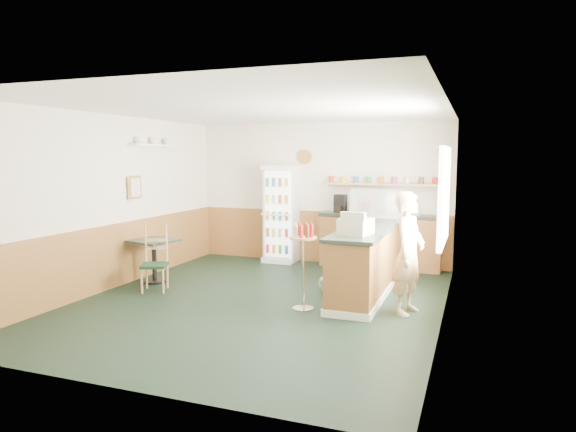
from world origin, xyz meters
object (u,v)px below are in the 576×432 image
at_px(shopkeeper, 409,253).
at_px(cafe_table, 154,252).
at_px(cafe_chair, 157,256).
at_px(condiment_stand, 303,253).
at_px(cash_register, 356,227).
at_px(display_case, 379,205).
at_px(drinks_fridge, 281,214).

relative_size(shopkeeper, cafe_table, 2.09).
xyz_separation_m(shopkeeper, cafe_chair, (-3.78, -0.11, -0.28)).
relative_size(shopkeeper, condiment_stand, 1.39).
bearing_deg(cash_register, cafe_chair, -167.26).
relative_size(display_case, cafe_chair, 0.90).
bearing_deg(condiment_stand, shopkeeper, 12.91).
distance_m(condiment_stand, cafe_chair, 2.46).
relative_size(cafe_table, cafe_chair, 0.76).
height_order(drinks_fridge, display_case, drinks_fridge).
height_order(drinks_fridge, cafe_table, drinks_fridge).
height_order(drinks_fridge, shopkeeper, drinks_fridge).
height_order(drinks_fridge, cafe_chair, drinks_fridge).
distance_m(drinks_fridge, cafe_table, 2.72).
relative_size(cash_register, cafe_table, 0.52).
xyz_separation_m(cash_register, cafe_table, (-3.40, 0.29, -0.62)).
height_order(cafe_table, cafe_chair, cafe_chair).
bearing_deg(shopkeeper, drinks_fridge, 60.75).
distance_m(display_case, shopkeeper, 1.89).
bearing_deg(cash_register, condiment_stand, -144.81).
bearing_deg(cafe_table, cash_register, -4.85).
bearing_deg(cash_register, shopkeeper, 12.90).
relative_size(cash_register, condiment_stand, 0.35).
xyz_separation_m(cash_register, cafe_chair, (-3.08, -0.09, -0.60)).
bearing_deg(shopkeeper, display_case, 36.31).
relative_size(display_case, cafe_table, 1.18).
height_order(display_case, cash_register, display_case).
height_order(condiment_stand, cafe_table, condiment_stand).
bearing_deg(cafe_chair, condiment_stand, -27.11).
relative_size(condiment_stand, cafe_chair, 1.15).
xyz_separation_m(display_case, shopkeeper, (0.70, -1.69, -0.46)).
height_order(shopkeeper, cafe_table, shopkeeper).
bearing_deg(cash_register, drinks_fridge, 139.55).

